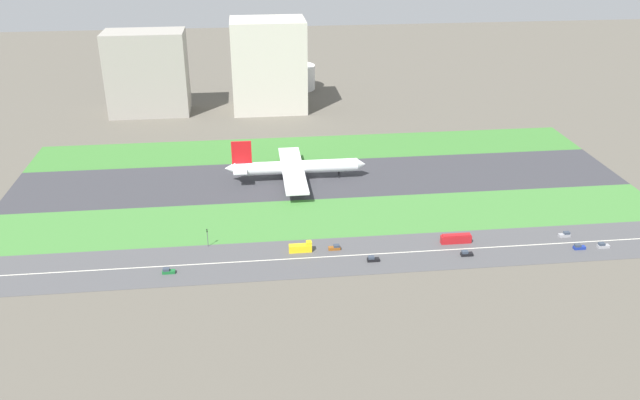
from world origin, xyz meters
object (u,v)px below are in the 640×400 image
at_px(car_2, 565,235).
at_px(car_6, 373,259).
at_px(truck_0, 301,248).
at_px(car_1, 579,247).
at_px(car_5, 335,248).
at_px(car_4, 466,254).
at_px(car_3, 603,246).
at_px(hangar_building, 269,65).
at_px(car_0, 168,271).
at_px(terminal_building, 147,73).
at_px(fuel_tank_west, 296,77).
at_px(traffic_light, 207,236).
at_px(airliner, 293,167).
at_px(bus_0, 456,239).

height_order(car_2, car_6, same).
distance_m(truck_0, car_1, 103.23).
distance_m(car_5, car_4, 48.03).
relative_size(car_3, hangar_building, 0.08).
xyz_separation_m(car_0, hangar_building, (44.28, 192.00, 26.27)).
bearing_deg(terminal_building, car_5, -64.29).
bearing_deg(truck_0, car_2, 0.00).
distance_m(truck_0, fuel_tank_west, 227.73).
bearing_deg(fuel_tank_west, car_2, -69.46).
distance_m(car_3, traffic_light, 147.51).
bearing_deg(hangar_building, car_5, -85.09).
relative_size(car_5, car_3, 1.00).
xyz_separation_m(truck_0, terminal_building, (-75.04, 182.00, 22.79)).
bearing_deg(car_1, traffic_light, -7.48).
bearing_deg(hangar_building, car_2, -59.99).
bearing_deg(truck_0, car_6, -21.86).
bearing_deg(car_3, car_0, 0.00).
bearing_deg(airliner, car_2, -34.35).
xyz_separation_m(airliner, truck_0, (-2.58, -68.00, -4.56)).
relative_size(car_2, car_6, 1.00).
xyz_separation_m(truck_0, fuel_tank_west, (17.02, 227.00, 6.41)).
height_order(bus_0, car_3, bus_0).
bearing_deg(car_5, truck_0, -180.00).
distance_m(car_1, terminal_building, 262.72).
relative_size(car_0, car_6, 1.00).
xyz_separation_m(car_0, car_1, (150.05, 0.00, 0.00)).
distance_m(truck_0, hangar_building, 183.81).
height_order(car_0, car_6, same).
height_order(car_2, car_0, same).
relative_size(car_4, terminal_building, 0.09).
bearing_deg(bus_0, car_1, -12.81).
relative_size(car_6, terminal_building, 0.09).
xyz_separation_m(car_4, car_1, (43.17, 0.00, 0.00)).
distance_m(bus_0, car_1, 45.12).
bearing_deg(terminal_building, car_0, -81.78).
distance_m(car_3, car_4, 52.55).
xyz_separation_m(truck_0, hangar_building, (-3.03, 182.00, 25.52)).
bearing_deg(airliner, traffic_light, -121.54).
bearing_deg(hangar_building, airliner, -87.18).
bearing_deg(car_6, car_0, 0.00).
bearing_deg(truck_0, car_4, -9.53).
distance_m(car_3, fuel_tank_west, 255.47).
distance_m(car_2, traffic_light, 136.61).
xyz_separation_m(traffic_light, fuel_tank_west, (51.28, 219.01, 3.79)).
height_order(car_6, terminal_building, terminal_building).
relative_size(car_4, fuel_tank_west, 0.17).
xyz_separation_m(car_6, car_1, (77.81, 0.00, 0.00)).
height_order(car_3, terminal_building, terminal_building).
xyz_separation_m(hangar_building, fuel_tank_west, (20.06, 45.00, -19.11)).
height_order(car_6, fuel_tank_west, fuel_tank_west).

